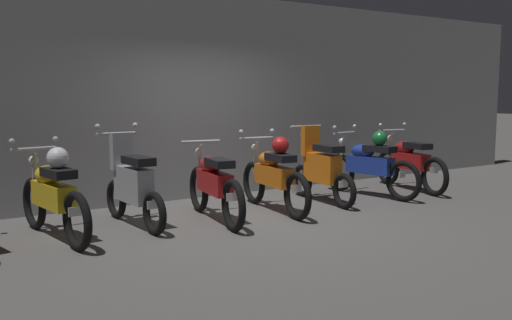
{
  "coord_description": "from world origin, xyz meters",
  "views": [
    {
      "loc": [
        -4.02,
        -6.06,
        1.67
      ],
      "look_at": [
        0.24,
        0.49,
        0.75
      ],
      "focal_mm": 39.4,
      "sensor_mm": 36.0,
      "label": 1
    }
  ],
  "objects_px": {
    "motorbike_slot_3": "(214,184)",
    "motorbike_slot_6": "(369,164)",
    "motorbike_slot_4": "(274,175)",
    "motorbike_slot_5": "(321,168)",
    "motorbike_slot_7": "(409,162)",
    "motorbike_slot_1": "(53,194)",
    "motorbike_slot_2": "(132,185)"
  },
  "relations": [
    {
      "from": "motorbike_slot_2",
      "to": "motorbike_slot_5",
      "type": "distance_m",
      "value": 3.02
    },
    {
      "from": "motorbike_slot_2",
      "to": "motorbike_slot_5",
      "type": "bearing_deg",
      "value": -1.43
    },
    {
      "from": "motorbike_slot_6",
      "to": "motorbike_slot_4",
      "type": "bearing_deg",
      "value": -176.09
    },
    {
      "from": "motorbike_slot_6",
      "to": "motorbike_slot_7",
      "type": "relative_size",
      "value": 1.01
    },
    {
      "from": "motorbike_slot_2",
      "to": "motorbike_slot_7",
      "type": "bearing_deg",
      "value": -0.6
    },
    {
      "from": "motorbike_slot_5",
      "to": "motorbike_slot_1",
      "type": "bearing_deg",
      "value": -179.09
    },
    {
      "from": "motorbike_slot_5",
      "to": "motorbike_slot_7",
      "type": "distance_m",
      "value": 2.01
    },
    {
      "from": "motorbike_slot_3",
      "to": "motorbike_slot_7",
      "type": "distance_m",
      "value": 4.03
    },
    {
      "from": "motorbike_slot_1",
      "to": "motorbike_slot_2",
      "type": "relative_size",
      "value": 1.16
    },
    {
      "from": "motorbike_slot_1",
      "to": "motorbike_slot_5",
      "type": "distance_m",
      "value": 4.03
    },
    {
      "from": "motorbike_slot_2",
      "to": "motorbike_slot_6",
      "type": "height_order",
      "value": "motorbike_slot_2"
    },
    {
      "from": "motorbike_slot_4",
      "to": "motorbike_slot_5",
      "type": "relative_size",
      "value": 1.16
    },
    {
      "from": "motorbike_slot_3",
      "to": "motorbike_slot_7",
      "type": "relative_size",
      "value": 1.01
    },
    {
      "from": "motorbike_slot_4",
      "to": "motorbike_slot_7",
      "type": "xyz_separation_m",
      "value": [
        3.02,
        0.19,
        -0.04
      ]
    },
    {
      "from": "motorbike_slot_4",
      "to": "motorbike_slot_5",
      "type": "bearing_deg",
      "value": 9.59
    },
    {
      "from": "motorbike_slot_3",
      "to": "motorbike_slot_4",
      "type": "height_order",
      "value": "motorbike_slot_4"
    },
    {
      "from": "motorbike_slot_1",
      "to": "motorbike_slot_6",
      "type": "distance_m",
      "value": 5.03
    },
    {
      "from": "motorbike_slot_2",
      "to": "motorbike_slot_5",
      "type": "xyz_separation_m",
      "value": [
        3.02,
        -0.08,
        -0.0
      ]
    },
    {
      "from": "motorbike_slot_4",
      "to": "motorbike_slot_7",
      "type": "height_order",
      "value": "same"
    },
    {
      "from": "motorbike_slot_4",
      "to": "motorbike_slot_6",
      "type": "relative_size",
      "value": 1.0
    },
    {
      "from": "motorbike_slot_6",
      "to": "motorbike_slot_7",
      "type": "height_order",
      "value": "same"
    },
    {
      "from": "motorbike_slot_1",
      "to": "motorbike_slot_4",
      "type": "height_order",
      "value": "same"
    },
    {
      "from": "motorbike_slot_3",
      "to": "motorbike_slot_6",
      "type": "height_order",
      "value": "motorbike_slot_6"
    },
    {
      "from": "motorbike_slot_5",
      "to": "motorbike_slot_4",
      "type": "bearing_deg",
      "value": -170.41
    },
    {
      "from": "motorbike_slot_1",
      "to": "motorbike_slot_4",
      "type": "xyz_separation_m",
      "value": [
        3.02,
        -0.11,
        0.0
      ]
    },
    {
      "from": "motorbike_slot_3",
      "to": "motorbike_slot_4",
      "type": "distance_m",
      "value": 1.01
    },
    {
      "from": "motorbike_slot_2",
      "to": "motorbike_slot_1",
      "type": "bearing_deg",
      "value": -172.11
    },
    {
      "from": "motorbike_slot_2",
      "to": "motorbike_slot_4",
      "type": "xyz_separation_m",
      "value": [
        2.01,
        -0.25,
        0.0
      ]
    },
    {
      "from": "motorbike_slot_1",
      "to": "motorbike_slot_3",
      "type": "xyz_separation_m",
      "value": [
        2.02,
        -0.17,
        -0.04
      ]
    },
    {
      "from": "motorbike_slot_2",
      "to": "motorbike_slot_7",
      "type": "height_order",
      "value": "motorbike_slot_2"
    },
    {
      "from": "motorbike_slot_1",
      "to": "motorbike_slot_2",
      "type": "distance_m",
      "value": 1.01
    },
    {
      "from": "motorbike_slot_1",
      "to": "motorbike_slot_7",
      "type": "bearing_deg",
      "value": 0.82
    }
  ]
}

